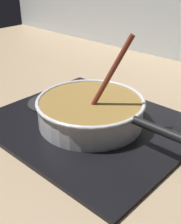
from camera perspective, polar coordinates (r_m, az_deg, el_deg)
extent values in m
cube|color=#9E8466|center=(0.95, -8.85, -1.98)|extent=(2.40, 1.60, 0.04)
cube|color=black|center=(0.87, 0.00, -2.41)|extent=(0.56, 0.48, 0.01)
torus|color=#592D0C|center=(0.87, 0.00, -1.84)|extent=(0.18, 0.18, 0.01)
cylinder|color=#262628|center=(0.99, -7.85, 1.72)|extent=(0.14, 0.14, 0.01)
cylinder|color=silver|center=(0.85, 0.00, 0.00)|extent=(0.30, 0.30, 0.07)
cylinder|color=olive|center=(0.85, 0.00, 0.24)|extent=(0.29, 0.29, 0.06)
torus|color=silver|center=(0.84, 0.00, 2.15)|extent=(0.31, 0.31, 0.01)
cylinder|color=black|center=(0.72, 12.97, -3.35)|extent=(0.14, 0.02, 0.02)
cylinder|color=#E5CC7A|center=(0.85, -6.97, 1.68)|extent=(0.03, 0.03, 0.01)
cylinder|color=beige|center=(0.76, -1.66, -1.65)|extent=(0.03, 0.03, 0.01)
cylinder|color=#EDD88C|center=(0.88, 0.68, 2.81)|extent=(0.03, 0.03, 0.01)
cylinder|color=#E5CC7A|center=(0.81, 1.02, 0.39)|extent=(0.04, 0.04, 0.01)
cylinder|color=#EDD88C|center=(0.86, -2.27, 2.27)|extent=(0.03, 0.03, 0.01)
cylinder|color=#E5CC7A|center=(0.77, -5.59, -1.41)|extent=(0.03, 0.03, 0.01)
cylinder|color=maroon|center=(0.78, 3.83, 7.24)|extent=(0.09, 0.09, 0.21)
cube|color=brown|center=(0.82, 0.01, 0.56)|extent=(0.05, 0.05, 0.01)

